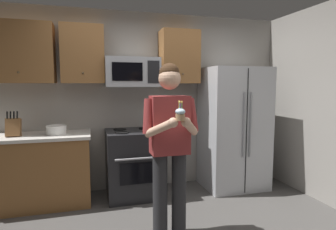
# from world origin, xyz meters

# --- Properties ---
(wall_back) EXTENTS (4.40, 0.10, 2.60)m
(wall_back) POSITION_xyz_m (0.00, 1.75, 1.30)
(wall_back) COLOR gray
(wall_back) RESTS_ON ground
(oven_range) EXTENTS (0.76, 0.70, 0.93)m
(oven_range) POSITION_xyz_m (-0.15, 1.36, 0.46)
(oven_range) COLOR black
(oven_range) RESTS_ON ground
(microwave) EXTENTS (0.74, 0.41, 0.40)m
(microwave) POSITION_xyz_m (-0.15, 1.48, 1.72)
(microwave) COLOR #9EA0A5
(refrigerator) EXTENTS (0.90, 0.75, 1.80)m
(refrigerator) POSITION_xyz_m (1.35, 1.32, 0.90)
(refrigerator) COLOR #B7BABF
(refrigerator) RESTS_ON ground
(cabinet_row_upper) EXTENTS (2.78, 0.36, 0.76)m
(cabinet_row_upper) POSITION_xyz_m (-0.72, 1.53, 1.95)
(cabinet_row_upper) COLOR brown
(counter_left) EXTENTS (1.44, 0.66, 0.92)m
(counter_left) POSITION_xyz_m (-1.45, 1.38, 0.46)
(counter_left) COLOR brown
(counter_left) RESTS_ON ground
(knife_block) EXTENTS (0.16, 0.15, 0.32)m
(knife_block) POSITION_xyz_m (-1.63, 1.33, 1.03)
(knife_block) COLOR brown
(knife_block) RESTS_ON counter_left
(bowl_large_white) EXTENTS (0.25, 0.25, 0.12)m
(bowl_large_white) POSITION_xyz_m (-1.15, 1.34, 0.98)
(bowl_large_white) COLOR white
(bowl_large_white) RESTS_ON counter_left
(person) EXTENTS (0.60, 0.48, 1.76)m
(person) POSITION_xyz_m (0.03, 0.22, 1.00)
(person) COLOR #262628
(person) RESTS_ON ground
(cupcake) EXTENTS (0.09, 0.09, 0.17)m
(cupcake) POSITION_xyz_m (0.03, -0.11, 1.29)
(cupcake) COLOR #A87F56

